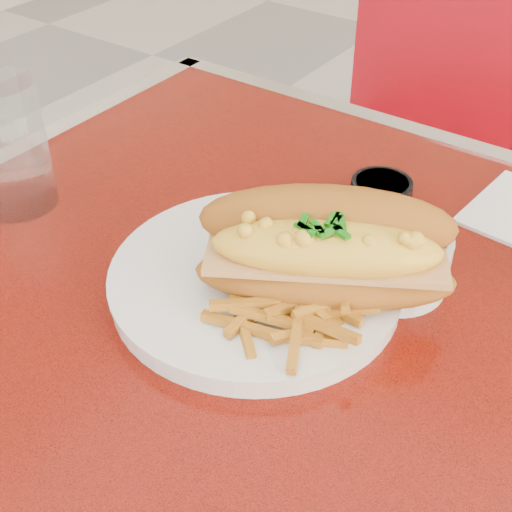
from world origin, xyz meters
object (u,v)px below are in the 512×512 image
Objects in this scene: fork at (321,293)px; gravy_ramekin at (396,258)px; dinner_plate at (256,280)px; sauce_cup_left at (381,193)px; water_tumbler at (8,146)px; diner_table at (416,501)px; mac_hoagie at (326,249)px.

gravy_ramekin reaches higher than fork.
sauce_cup_left is at bearing 80.89° from dinner_plate.
gravy_ramekin is 0.42m from water_tumbler.
diner_table is at bearing -51.29° from sauce_cup_left.
sauce_cup_left is at bearing 70.07° from mac_hoagie.
dinner_plate is 2.89× the size of gravy_ramekin.
fork is (0.00, -0.01, -0.04)m from mac_hoagie.
mac_hoagie reaches higher than dinner_plate.
water_tumbler is (-0.37, -0.05, 0.01)m from mac_hoagie.
diner_table is 0.23m from fork.
mac_hoagie reaches higher than fork.
sauce_cup_left reaches higher than dinner_plate.
fork reaches higher than diner_table.
fork is at bearing 169.63° from diner_table.
fork is at bearing 9.12° from dinner_plate.
diner_table is at bearing -112.37° from fork.
water_tumbler is at bearing -164.34° from gravy_ramekin.
mac_hoagie reaches higher than sauce_cup_left.
water_tumbler reaches higher than mac_hoagie.
fork is 0.99× the size of gravy_ramekin.
diner_table is at bearing -43.70° from mac_hoagie.
gravy_ramekin is (-0.10, 0.10, 0.19)m from diner_table.
fork is at bearing -79.37° from sauce_cup_left.
water_tumbler reaches higher than sauce_cup_left.
diner_table is 0.26m from dinner_plate.
diner_table is at bearing -45.66° from gravy_ramekin.
dinner_plate is at bearing 5.68° from water_tumbler.
gravy_ramekin is (0.04, 0.07, 0.01)m from fork.
gravy_ramekin is at bearing -39.02° from fork.
gravy_ramekin is at bearing 134.34° from diner_table.
gravy_ramekin is at bearing 39.07° from dinner_plate.
fork is (-0.13, 0.02, 0.18)m from diner_table.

